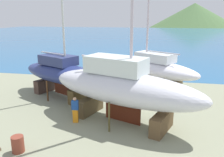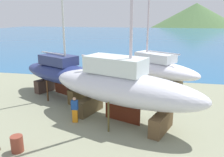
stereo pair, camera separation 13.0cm
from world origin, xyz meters
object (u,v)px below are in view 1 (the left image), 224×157
Objects in this scene: worker at (75,109)px; barrel_blue_faded at (18,144)px; sailboat_mid_port at (62,73)px; sailboat_far_slipway at (122,87)px; sailboat_small_center at (151,68)px.

worker is 4.31m from barrel_blue_faded.
sailboat_far_slipway is at bearing -8.37° from sailboat_mid_port.
worker is 1.99× the size of barrel_blue_faded.
sailboat_mid_port is at bearing 56.57° from sailboat_small_center.
sailboat_small_center is (7.50, 3.27, 0.06)m from sailboat_mid_port.
sailboat_small_center is at bearing 62.49° from barrel_blue_faded.
barrel_blue_faded is (-6.29, -12.08, -1.70)m from sailboat_small_center.
sailboat_small_center is at bearing 98.27° from sailboat_far_slipway.
sailboat_small_center is 9.43m from worker.
sailboat_far_slipway reaches higher than worker.
barrel_blue_faded is (-1.73, -3.92, -0.47)m from worker.
worker reaches higher than barrel_blue_faded.
sailboat_mid_port is 0.91× the size of sailboat_small_center.
sailboat_far_slipway is 6.97m from barrel_blue_faded.
sailboat_far_slipway is at bearing 98.72° from worker.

